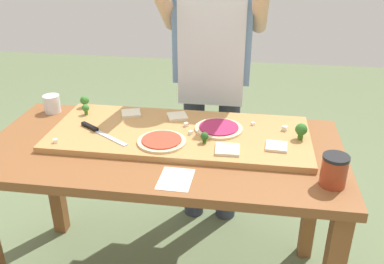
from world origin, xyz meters
name	(u,v)px	position (x,y,z in m)	size (l,w,h in m)	color
prep_table	(164,168)	(0.00, 0.00, 0.67)	(1.54, 0.75, 0.79)	brown
cutting_board	(180,134)	(0.06, 0.10, 0.80)	(1.15, 0.49, 0.03)	#B27F47
chefs_knife	(97,131)	(-0.31, 0.03, 0.82)	(0.27, 0.19, 0.02)	#B7BABF
pizza_whole_tomato_red	(163,141)	(0.00, -0.02, 0.82)	(0.21, 0.21, 0.02)	beige
pizza_whole_beet_magenta	(219,128)	(0.23, 0.14, 0.82)	(0.22, 0.22, 0.02)	beige
pizza_slice_near_right	(276,147)	(0.48, 0.00, 0.82)	(0.09, 0.09, 0.01)	beige
pizza_slice_far_left	(227,150)	(0.28, -0.06, 0.82)	(0.10, 0.10, 0.01)	beige
pizza_slice_far_right	(177,116)	(0.02, 0.24, 0.82)	(0.09, 0.09, 0.01)	beige
pizza_slice_center	(131,113)	(-0.21, 0.25, 0.82)	(0.09, 0.09, 0.01)	beige
broccoli_floret_front_mid	(85,101)	(-0.47, 0.30, 0.85)	(0.04, 0.04, 0.06)	#3F7220
broccoli_floret_center_right	(301,130)	(0.58, 0.09, 0.86)	(0.05, 0.05, 0.07)	#366618
broccoli_floret_front_left	(204,137)	(0.18, 0.00, 0.85)	(0.03, 0.03, 0.05)	#2C5915
broccoli_floret_center_left	(86,108)	(-0.43, 0.21, 0.85)	(0.04, 0.04, 0.05)	#3F7220
cheese_crumble_a	(55,141)	(-0.45, -0.09, 0.82)	(0.02, 0.02, 0.02)	white
cheese_crumble_b	(285,128)	(0.52, 0.17, 0.83)	(0.02, 0.02, 0.02)	silver
cheese_crumble_c	(253,124)	(0.38, 0.21, 0.82)	(0.01, 0.01, 0.01)	white
cheese_crumble_d	(186,125)	(0.08, 0.15, 0.83)	(0.02, 0.02, 0.02)	silver
cheese_crumble_e	(191,133)	(0.11, 0.07, 0.82)	(0.02, 0.02, 0.02)	silver
flour_cup	(52,105)	(-0.63, 0.28, 0.83)	(0.08, 0.08, 0.09)	white
sauce_jar	(334,171)	(0.68, -0.21, 0.85)	(0.10, 0.10, 0.12)	#99381E
recipe_note	(176,179)	(0.10, -0.26, 0.79)	(0.12, 0.16, 0.00)	white
cook_center	(213,61)	(0.15, 0.59, 1.00)	(0.54, 0.39, 1.67)	#333847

